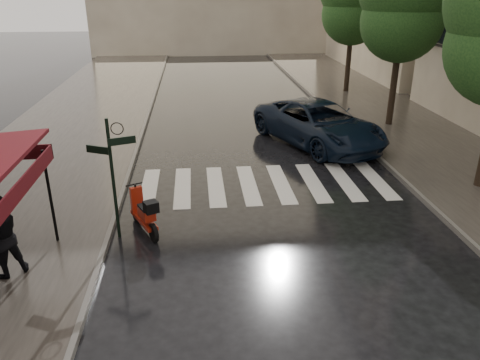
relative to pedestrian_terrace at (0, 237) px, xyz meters
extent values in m
plane|color=black|center=(3.35, -1.37, -1.04)|extent=(120.00, 120.00, 0.00)
cube|color=#38332D|center=(-1.15, 10.63, -0.98)|extent=(6.00, 60.00, 0.12)
cube|color=#38332D|center=(13.60, 10.63, -0.98)|extent=(5.50, 60.00, 0.12)
cube|color=#595651|center=(1.90, 10.63, -0.97)|extent=(0.12, 60.00, 0.16)
cube|color=#595651|center=(10.80, 10.63, -0.97)|extent=(0.12, 60.00, 0.16)
cube|color=silver|center=(2.65, 4.63, -1.04)|extent=(0.50, 3.20, 0.01)
cube|color=silver|center=(3.70, 4.63, -1.04)|extent=(0.50, 3.20, 0.01)
cube|color=silver|center=(4.75, 4.63, -1.04)|extent=(0.50, 3.20, 0.01)
cube|color=silver|center=(5.80, 4.63, -1.04)|extent=(0.50, 3.20, 0.01)
cube|color=silver|center=(6.85, 4.63, -1.04)|extent=(0.50, 3.20, 0.01)
cube|color=silver|center=(7.90, 4.63, -1.04)|extent=(0.50, 3.20, 0.01)
cube|color=silver|center=(8.95, 4.63, -1.04)|extent=(0.50, 3.20, 0.01)
cube|color=silver|center=(10.00, 4.63, -1.04)|extent=(0.50, 3.20, 0.01)
cylinder|color=black|center=(0.70, 1.38, 0.25)|extent=(0.07, 0.07, 2.35)
cylinder|color=black|center=(2.15, 1.63, 0.51)|extent=(0.08, 0.08, 3.10)
cube|color=black|center=(2.45, 1.63, 1.51)|extent=(0.62, 0.26, 0.18)
cube|color=black|center=(1.87, 1.63, 1.31)|extent=(0.56, 0.29, 0.18)
cylinder|color=black|center=(12.85, 10.63, 1.32)|extent=(0.28, 0.28, 4.48)
sphere|color=#133414|center=(12.85, 10.63, 3.48)|extent=(3.40, 3.40, 3.40)
cylinder|color=black|center=(13.05, 17.63, 1.26)|extent=(0.28, 0.28, 4.37)
sphere|color=#133414|center=(13.05, 17.63, 3.37)|extent=(3.40, 3.40, 3.40)
imported|color=black|center=(0.00, 0.00, 0.00)|extent=(1.14, 1.10, 1.85)
cylinder|color=black|center=(3.05, 1.31, -0.80)|extent=(0.30, 0.47, 0.48)
cylinder|color=black|center=(2.51, 2.43, -0.80)|extent=(0.30, 0.47, 0.48)
cube|color=maroon|center=(2.77, 1.89, -0.73)|extent=(0.81, 1.28, 0.10)
cube|color=maroon|center=(2.87, 1.67, -0.43)|extent=(0.51, 0.62, 0.28)
cube|color=maroon|center=(2.57, 2.29, -0.35)|extent=(0.34, 0.25, 0.74)
cylinder|color=black|center=(2.53, 2.38, 0.07)|extent=(0.43, 0.23, 0.04)
cube|color=black|center=(3.03, 1.34, -0.10)|extent=(0.42, 0.41, 0.28)
imported|color=black|center=(9.02, 8.49, -0.20)|extent=(4.99, 6.67, 1.68)
camera|label=1|loc=(4.20, -9.04, 4.91)|focal=35.00mm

